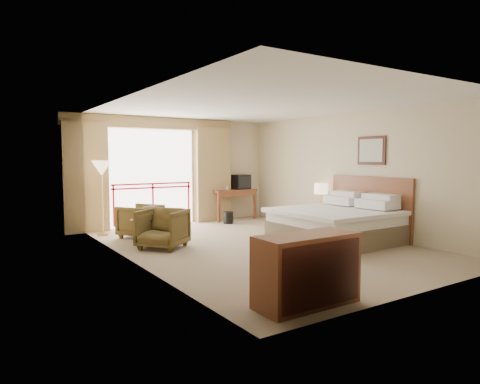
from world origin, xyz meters
TOP-DOWN VIEW (x-y plane):
  - floor at (0.00, 0.00)m, footprint 7.00×7.00m
  - ceiling at (0.00, 0.00)m, footprint 7.00×7.00m
  - wall_back at (0.00, 3.50)m, footprint 5.00×0.00m
  - wall_front at (0.00, -3.50)m, footprint 5.00×0.00m
  - wall_left at (-2.50, 0.00)m, footprint 0.00×7.00m
  - wall_right at (2.50, 0.00)m, footprint 0.00×7.00m
  - balcony_door at (-0.80, 3.48)m, footprint 2.40×0.00m
  - balcony_railing at (-0.80, 3.46)m, footprint 2.09×0.03m
  - curtain_left at (-2.45, 3.35)m, footprint 1.00×0.26m
  - curtain_right at (0.85, 3.35)m, footprint 1.00×0.26m
  - valance at (-0.80, 3.38)m, footprint 4.40×0.22m
  - hvac_vent at (1.30, 3.47)m, footprint 0.50×0.04m
  - bed at (1.50, -0.60)m, footprint 2.13×2.06m
  - headboard at (2.46, -0.60)m, footprint 0.06×2.10m
  - framed_art at (2.47, -0.60)m, footprint 0.04×0.72m
  - nightstand at (2.27, 0.63)m, footprint 0.40×0.47m
  - table_lamp at (2.27, 0.68)m, footprint 0.31×0.31m
  - phone at (2.22, 0.48)m, footprint 0.21×0.17m
  - desk at (1.43, 3.34)m, footprint 1.26×0.61m
  - tv at (1.73, 3.27)m, footprint 0.45×0.36m
  - coffee_maker at (1.08, 3.28)m, footprint 0.16×0.16m
  - cup at (1.23, 3.23)m, footprint 0.08×0.08m
  - wastebasket at (0.93, 2.66)m, footprint 0.32×0.32m
  - armchair_far at (-1.64, 2.07)m, footprint 1.06×1.06m
  - armchair_near at (-1.68, 0.77)m, footprint 1.14×1.13m
  - side_table at (-1.87, 1.32)m, footprint 0.45×0.45m
  - book at (-1.87, 1.32)m, footprint 0.28×0.30m
  - floor_lamp at (-2.24, 2.75)m, footprint 0.42×0.42m
  - dresser at (-1.51, -3.05)m, footprint 1.24×0.53m

SIDE VIEW (x-z plane):
  - floor at x=0.00m, z-range 0.00..0.00m
  - armchair_far at x=-1.64m, z-range -0.35..0.35m
  - armchair_near at x=-1.68m, z-range -0.37..0.37m
  - wastebasket at x=0.93m, z-range 0.00..0.31m
  - nightstand at x=2.27m, z-range 0.00..0.54m
  - side_table at x=-1.87m, z-range 0.09..0.59m
  - bed at x=1.50m, z-range -0.11..0.86m
  - dresser at x=-1.51m, z-range 0.00..0.83m
  - book at x=-1.87m, z-range 0.49..0.51m
  - phone at x=2.22m, z-range 0.54..0.63m
  - desk at x=1.43m, z-range 0.23..1.05m
  - headboard at x=2.46m, z-range 0.00..1.30m
  - balcony_railing at x=-0.80m, z-range 0.30..1.32m
  - cup at x=1.23m, z-range 0.82..0.93m
  - coffee_maker at x=1.08m, z-range 0.82..1.09m
  - table_lamp at x=2.27m, z-range 0.69..1.24m
  - tv at x=1.73m, z-range 0.82..1.23m
  - balcony_door at x=-0.80m, z-range 0.00..2.40m
  - curtain_left at x=-2.45m, z-range 0.00..2.50m
  - curtain_right at x=0.85m, z-range 0.00..2.50m
  - wall_left at x=-2.50m, z-range -2.15..4.85m
  - wall_right at x=2.50m, z-range -2.15..4.85m
  - wall_back at x=0.00m, z-range -1.15..3.85m
  - wall_front at x=0.00m, z-range -1.15..3.85m
  - floor_lamp at x=-2.24m, z-range 0.59..2.23m
  - framed_art at x=2.47m, z-range 1.55..2.15m
  - hvac_vent at x=1.30m, z-range 2.10..2.60m
  - valance at x=-0.80m, z-range 2.41..2.69m
  - ceiling at x=0.00m, z-range 2.70..2.70m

